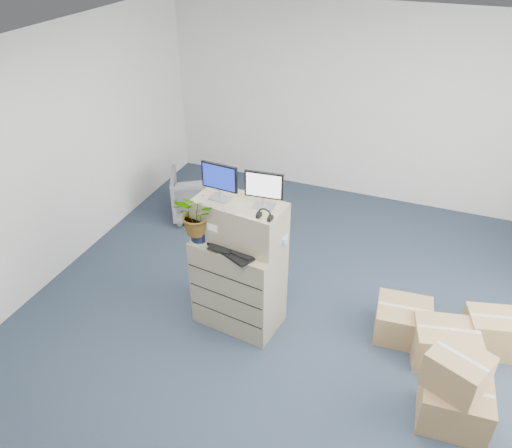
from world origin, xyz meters
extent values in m
plane|color=#212B3C|center=(0.00, 0.00, 0.00)|extent=(7.00, 7.00, 0.00)
cube|color=silver|center=(0.00, 3.51, 1.40)|extent=(6.00, 0.02, 2.80)
cube|color=#9C8F6B|center=(-0.63, 0.23, 0.51)|extent=(0.93, 0.64, 1.02)
cube|color=#9C8F6B|center=(-0.62, 0.28, 1.23)|extent=(0.92, 0.54, 0.44)
cube|color=#99999E|center=(-0.82, 0.28, 1.46)|extent=(0.21, 0.16, 0.01)
cylinder|color=#99999E|center=(-0.82, 0.28, 1.51)|extent=(0.03, 0.03, 0.09)
cube|color=black|center=(-0.82, 0.28, 1.69)|extent=(0.37, 0.06, 0.26)
cube|color=navy|center=(-0.82, 0.26, 1.69)|extent=(0.33, 0.03, 0.23)
cube|color=#99999E|center=(-0.38, 0.29, 1.46)|extent=(0.20, 0.15, 0.01)
cylinder|color=#99999E|center=(-0.38, 0.29, 1.51)|extent=(0.03, 0.03, 0.09)
cube|color=black|center=(-0.38, 0.29, 1.68)|extent=(0.36, 0.06, 0.26)
cube|color=silver|center=(-0.38, 0.28, 1.68)|extent=(0.33, 0.03, 0.22)
torus|color=black|center=(-0.30, 0.09, 1.49)|extent=(0.14, 0.03, 0.14)
cube|color=black|center=(-0.62, 0.08, 1.03)|extent=(0.55, 0.41, 0.03)
ellipsoid|color=silver|center=(-0.32, 0.11, 1.03)|extent=(0.12, 0.10, 0.03)
cylinder|color=#9C9EA5|center=(-0.49, 0.30, 1.16)|extent=(0.08, 0.08, 0.28)
cube|color=silver|center=(-0.71, 0.30, 1.03)|extent=(0.07, 0.06, 0.02)
cube|color=black|center=(-0.71, 0.30, 1.09)|extent=(0.06, 0.03, 0.11)
cube|color=black|center=(-0.31, 0.34, 1.04)|extent=(0.19, 0.15, 0.05)
cube|color=#3E91D5|center=(-0.25, 0.31, 1.11)|extent=(0.22, 0.13, 0.08)
cylinder|color=#90AD8B|center=(-0.99, 0.13, 1.02)|extent=(0.20, 0.20, 0.02)
cylinder|color=black|center=(-0.99, 0.13, 1.10)|extent=(0.17, 0.17, 0.13)
imported|color=#1C5B1A|center=(-0.99, 0.13, 1.28)|extent=(0.46, 0.50, 0.36)
imported|color=#55565A|center=(-2.02, 2.03, 0.37)|extent=(0.96, 0.94, 0.75)
cube|color=#9C7B4B|center=(1.46, 0.44, 0.21)|extent=(0.68, 0.57, 0.41)
cube|color=#9C7B4B|center=(1.59, -0.27, 0.21)|extent=(0.60, 0.50, 0.41)
cube|color=#9C7B4B|center=(1.04, 0.65, 0.18)|extent=(0.59, 0.55, 0.37)
cube|color=#9C7B4B|center=(1.53, -0.24, 0.59)|extent=(0.57, 0.55, 0.35)
cube|color=#9C7B4B|center=(1.94, 0.77, 0.22)|extent=(0.68, 0.52, 0.43)
camera|label=1|loc=(1.01, -3.44, 3.82)|focal=35.00mm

